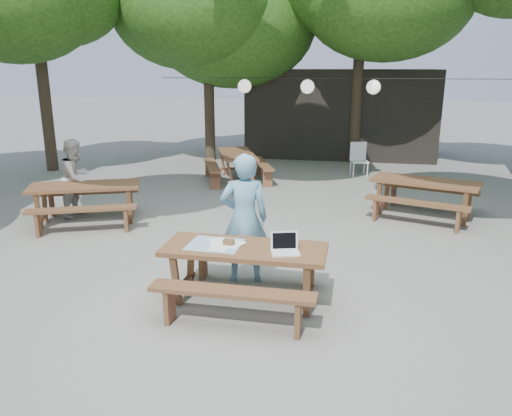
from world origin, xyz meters
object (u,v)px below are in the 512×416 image
object	(u,v)px
woman	(244,218)
second_person	(76,178)
main_picnic_table	(245,274)
plastic_chair	(359,166)
picnic_table_nw	(86,203)

from	to	relation	value
woman	second_person	distance (m)	4.61
main_picnic_table	plastic_chair	xyz separation A→B (m)	(1.36, 8.09, -0.13)
second_person	plastic_chair	world-z (taller)	second_person
picnic_table_nw	second_person	bearing A→B (deg)	111.46
main_picnic_table	plastic_chair	distance (m)	8.20
picnic_table_nw	second_person	world-z (taller)	second_person
main_picnic_table	second_person	world-z (taller)	second_person
woman	second_person	bearing A→B (deg)	-47.02
main_picnic_table	picnic_table_nw	size ratio (longest dim) A/B	0.85
woman	plastic_chair	distance (m)	7.57
plastic_chair	second_person	bearing A→B (deg)	-150.57
picnic_table_nw	woman	world-z (taller)	woman
main_picnic_table	second_person	size ratio (longest dim) A/B	1.30
second_person	plastic_chair	xyz separation A→B (m)	(5.46, 4.98, -0.51)
woman	main_picnic_table	bearing A→B (deg)	87.44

